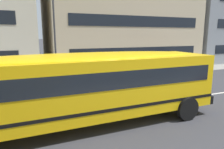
% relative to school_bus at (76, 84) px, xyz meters
% --- Properties ---
extents(ground_plane, '(400.00, 400.00, 0.00)m').
position_rel_school_bus_xyz_m(ground_plane, '(2.97, 1.27, -1.80)').
color(ground_plane, '#38383D').
extents(sidewalk_far, '(120.00, 3.00, 0.01)m').
position_rel_school_bus_xyz_m(sidewalk_far, '(2.97, 9.53, -1.80)').
color(sidewalk_far, gray).
rests_on(sidewalk_far, ground_plane).
extents(lane_centreline, '(110.00, 0.16, 0.01)m').
position_rel_school_bus_xyz_m(lane_centreline, '(2.97, 1.27, -1.80)').
color(lane_centreline, silver).
rests_on(lane_centreline, ground_plane).
extents(school_bus, '(13.59, 3.22, 3.03)m').
position_rel_school_bus_xyz_m(school_bus, '(0.00, 0.00, 0.00)').
color(school_bus, yellow).
rests_on(school_bus, ground_plane).
extents(parked_car_red_by_lamppost, '(3.91, 1.89, 1.64)m').
position_rel_school_bus_xyz_m(parked_car_red_by_lamppost, '(10.01, 6.69, -0.96)').
color(parked_car_red_by_lamppost, maroon).
rests_on(parked_car_red_by_lamppost, ground_plane).
extents(street_lamp, '(0.44, 0.44, 6.80)m').
position_rel_school_bus_xyz_m(street_lamp, '(0.41, 8.83, 2.51)').
color(street_lamp, '#38383D').
rests_on(street_lamp, ground_plane).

